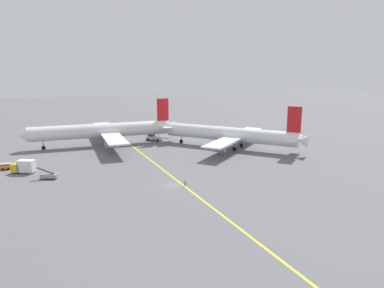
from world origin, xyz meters
TOP-DOWN VIEW (x-y plane):
  - ground_plane at (0.00, 0.00)m, footprint 600.00×600.00m
  - taxiway_stripe at (1.39, 10.00)m, footprint 7.38×119.83m
  - airliner_at_gate_left at (-10.02, 52.06)m, footprint 54.49×47.90m
  - airliner_being_pushed at (30.62, 32.04)m, footprint 40.12×42.87m
  - pushback_tug at (9.17, 55.01)m, footprint 7.73×7.29m
  - gse_baggage_cart_near_cluster at (-39.15, 28.94)m, footprint 2.89×1.88m
  - gse_catering_truck_tall at (-34.18, 23.48)m, footprint 6.31×4.64m
  - gse_belt_loader_portside at (-27.95, 15.67)m, footprint 5.05×3.01m
  - ground_crew_marshaller_foreground at (2.43, -1.16)m, footprint 0.39×0.44m

SIDE VIEW (x-z plane):
  - ground_plane at x=0.00m, z-range 0.00..0.00m
  - taxiway_stripe at x=1.39m, z-range 0.00..0.01m
  - gse_belt_loader_portside at x=-27.95m, z-range -0.68..2.33m
  - gse_baggage_cart_near_cluster at x=-39.15m, z-range 0.01..1.72m
  - ground_crew_marshaller_foreground at x=2.43m, z-range 0.04..1.80m
  - pushback_tug at x=9.17m, z-range -0.22..2.60m
  - gse_catering_truck_tall at x=-34.18m, z-range 0.01..3.51m
  - airliner_being_pushed at x=30.62m, z-range -2.95..12.56m
  - airliner_at_gate_left at x=-10.02m, z-range -2.76..13.43m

